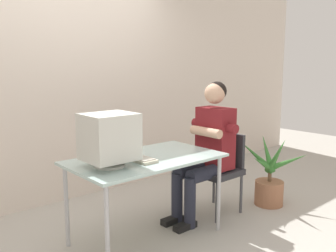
# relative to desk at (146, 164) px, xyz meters

# --- Properties ---
(ground_plane) EXTENTS (12.00, 12.00, 0.00)m
(ground_plane) POSITION_rel_desk_xyz_m (0.00, 0.00, -0.68)
(ground_plane) COLOR #B2ADA3
(wall_back) EXTENTS (8.00, 0.10, 3.00)m
(wall_back) POSITION_rel_desk_xyz_m (0.30, 1.40, 0.82)
(wall_back) COLOR beige
(wall_back) RESTS_ON ground_plane
(desk) EXTENTS (1.32, 0.76, 0.74)m
(desk) POSITION_rel_desk_xyz_m (0.00, 0.00, 0.00)
(desk) COLOR #B7B7BC
(desk) RESTS_ON ground_plane
(crt_monitor) EXTENTS (0.40, 0.35, 0.42)m
(crt_monitor) POSITION_rel_desk_xyz_m (-0.38, -0.04, 0.30)
(crt_monitor) COLOR silver
(crt_monitor) RESTS_ON desk
(keyboard) EXTENTS (0.15, 0.46, 0.03)m
(keyboard) POSITION_rel_desk_xyz_m (-0.10, 0.03, 0.08)
(keyboard) COLOR beige
(keyboard) RESTS_ON desk
(office_chair) EXTENTS (0.44, 0.44, 0.83)m
(office_chair) POSITION_rel_desk_xyz_m (0.96, -0.02, -0.19)
(office_chair) COLOR #4C4C51
(office_chair) RESTS_ON ground_plane
(person_seated) EXTENTS (0.73, 0.56, 1.37)m
(person_seated) POSITION_rel_desk_xyz_m (0.77, -0.02, 0.07)
(person_seated) COLOR maroon
(person_seated) RESTS_ON ground_plane
(potted_plant) EXTENTS (0.73, 0.62, 0.77)m
(potted_plant) POSITION_rel_desk_xyz_m (1.51, -0.27, -0.38)
(potted_plant) COLOR #9E6647
(potted_plant) RESTS_ON ground_plane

